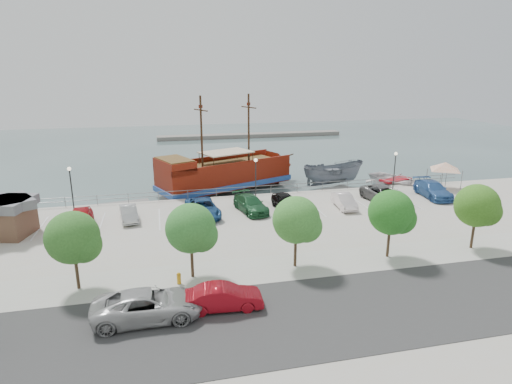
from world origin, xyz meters
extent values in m
plane|color=#3B504F|center=(0.00, 0.00, -1.00)|extent=(160.00, 160.00, 0.00)
cube|color=#B1A998|center=(0.00, -21.00, -0.60)|extent=(100.00, 58.00, 1.20)
cube|color=#373737|center=(0.00, -16.00, 0.01)|extent=(100.00, 8.00, 0.04)
cube|color=#A9A89B|center=(0.00, -10.00, 0.01)|extent=(100.00, 4.00, 0.05)
cylinder|color=slate|center=(0.00, 7.80, 0.95)|extent=(50.00, 0.06, 0.06)
cylinder|color=slate|center=(0.00, 7.80, 0.55)|extent=(50.00, 0.06, 0.06)
cube|color=gray|center=(10.00, 55.00, -0.60)|extent=(40.00, 3.00, 0.80)
cube|color=maroon|center=(-2.12, 13.73, 0.89)|extent=(16.62, 10.78, 2.59)
cube|color=#264C9E|center=(-2.12, 13.73, 0.05)|extent=(17.01, 11.17, 0.60)
cone|color=maroon|center=(5.96, 17.13, 0.89)|extent=(4.79, 5.64, 4.78)
cube|color=maroon|center=(-8.09, 11.21, 2.89)|extent=(4.69, 5.75, 1.39)
cube|color=brown|center=(-8.09, 11.21, 3.63)|extent=(4.35, 5.31, 0.12)
cube|color=brown|center=(-1.66, 13.92, 2.24)|extent=(13.64, 9.07, 0.15)
cube|color=maroon|center=(-3.05, 15.93, 2.54)|extent=(14.77, 6.37, 0.70)
cube|color=maroon|center=(-1.19, 11.53, 2.54)|extent=(14.77, 6.37, 0.70)
cylinder|color=#382111|center=(1.09, 15.08, 6.27)|extent=(0.31, 0.31, 8.17)
cylinder|color=#382111|center=(-4.88, 12.57, 6.27)|extent=(0.31, 0.31, 8.17)
cylinder|color=#382111|center=(1.09, 15.08, 8.76)|extent=(1.29, 2.81, 0.14)
cylinder|color=#382111|center=(-4.88, 12.57, 8.76)|extent=(1.29, 2.81, 0.14)
cube|color=beige|center=(-1.94, 13.81, 3.68)|extent=(6.79, 5.73, 0.12)
cylinder|color=#382111|center=(6.60, 17.40, 2.09)|extent=(2.35, 1.11, 0.59)
imported|color=slate|center=(11.08, 12.16, 0.50)|extent=(7.79, 3.01, 3.00)
imported|color=silver|center=(18.40, 10.00, -0.24)|extent=(7.13, 8.52, 1.52)
cube|color=slate|center=(-14.82, 9.20, -0.78)|extent=(8.12, 3.75, 0.45)
cube|color=gray|center=(9.03, 9.20, -0.78)|extent=(7.93, 4.98, 0.44)
cube|color=gray|center=(17.23, 9.20, -0.81)|extent=(6.56, 1.93, 0.37)
cube|color=brown|center=(-21.99, 0.73, 1.21)|extent=(4.06, 4.06, 2.43)
cube|color=slate|center=(-21.99, 0.73, 2.70)|extent=(4.60, 4.60, 0.77)
cylinder|color=slate|center=(20.18, 6.47, 1.10)|extent=(0.09, 0.09, 2.20)
cylinder|color=slate|center=(22.70, 7.11, 1.10)|extent=(0.09, 0.09, 2.20)
cylinder|color=slate|center=(20.82, 3.95, 1.10)|extent=(0.09, 0.09, 2.20)
cylinder|color=slate|center=(23.34, 4.59, 1.10)|extent=(0.09, 0.09, 2.20)
pyramid|color=white|center=(21.76, 5.53, 3.05)|extent=(5.11, 5.11, 0.90)
imported|color=#A3A3A3|center=(-10.75, -14.37, 0.82)|extent=(5.91, 2.77, 1.64)
imported|color=maroon|center=(-6.60, -14.29, 0.72)|extent=(4.48, 1.83, 1.45)
cylinder|color=orange|center=(-8.92, -10.80, 0.32)|extent=(0.26, 0.26, 0.64)
sphere|color=orange|center=(-8.92, -10.80, 0.66)|extent=(0.28, 0.28, 0.28)
cylinder|color=black|center=(-18.00, 6.50, 2.00)|extent=(0.12, 0.12, 4.00)
sphere|color=#FFF2CC|center=(-18.00, 6.50, 4.10)|extent=(0.36, 0.36, 0.36)
cylinder|color=black|center=(0.00, 6.50, 2.00)|extent=(0.12, 0.12, 4.00)
sphere|color=#FFF2CC|center=(0.00, 6.50, 4.10)|extent=(0.36, 0.36, 0.36)
cylinder|color=black|center=(16.00, 6.50, 2.00)|extent=(0.12, 0.12, 4.00)
sphere|color=#FFF2CC|center=(16.00, 6.50, 4.10)|extent=(0.36, 0.36, 0.36)
cylinder|color=#473321|center=(-15.00, -10.00, 1.10)|extent=(0.20, 0.20, 2.20)
sphere|color=#2D5F22|center=(-15.00, -10.00, 3.40)|extent=(3.20, 3.20, 3.20)
sphere|color=#2D5F22|center=(-14.40, -10.30, 3.00)|extent=(2.20, 2.20, 2.20)
cylinder|color=#473321|center=(-8.00, -10.00, 1.10)|extent=(0.20, 0.20, 2.20)
sphere|color=#2E6B2A|center=(-8.00, -10.00, 3.40)|extent=(3.20, 3.20, 3.20)
sphere|color=#2E6B2A|center=(-7.40, -10.30, 3.00)|extent=(2.20, 2.20, 2.20)
cylinder|color=#473321|center=(-1.00, -10.00, 1.10)|extent=(0.20, 0.20, 2.20)
sphere|color=#37752B|center=(-1.00, -10.00, 3.40)|extent=(3.20, 3.20, 3.20)
sphere|color=#37752B|center=(-0.40, -10.30, 3.00)|extent=(2.20, 2.20, 2.20)
cylinder|color=#473321|center=(6.00, -10.00, 1.10)|extent=(0.20, 0.20, 2.20)
sphere|color=#22611C|center=(6.00, -10.00, 3.40)|extent=(3.20, 3.20, 3.20)
sphere|color=#22611C|center=(6.60, -10.30, 3.00)|extent=(2.20, 2.20, 2.20)
cylinder|color=#473321|center=(13.00, -10.00, 1.10)|extent=(0.20, 0.20, 2.20)
sphere|color=#34661B|center=(13.00, -10.00, 3.40)|extent=(3.20, 3.20, 3.20)
sphere|color=#34661B|center=(13.60, -10.30, 3.00)|extent=(2.20, 2.20, 2.20)
imported|color=#B10B12|center=(-16.51, 1.24, 0.82)|extent=(2.37, 4.99, 1.65)
imported|color=#B5B5B5|center=(-12.65, 2.32, 0.67)|extent=(1.97, 4.20, 1.33)
imported|color=navy|center=(-6.03, 2.07, 0.77)|extent=(3.16, 5.80, 1.54)
imported|color=#205831|center=(-1.45, 2.33, 0.75)|extent=(3.07, 5.49, 1.50)
imported|color=black|center=(1.98, 2.13, 0.78)|extent=(2.11, 4.67, 1.56)
imported|color=white|center=(7.74, 1.40, 0.69)|extent=(1.83, 4.30, 1.38)
imported|color=#5E5E5E|center=(12.52, 2.15, 0.84)|extent=(3.36, 6.26, 1.67)
imported|color=#3360A1|center=(18.48, 2.76, 0.82)|extent=(2.95, 5.90, 1.65)
camera|label=1|loc=(-9.63, -35.63, 13.01)|focal=30.00mm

